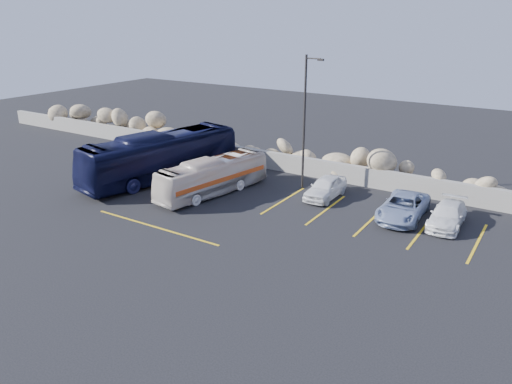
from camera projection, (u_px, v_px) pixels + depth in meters
The scene contains 10 objects.
ground at pixel (168, 233), 24.55m from camera, with size 90.00×90.00×0.00m, color black.
seawall at pixel (287, 163), 33.88m from camera, with size 60.00×0.40×1.20m, color gray.
riprap_pile at pixel (295, 149), 34.59m from camera, with size 54.00×2.80×2.60m, color #91815F, non-canonical shape.
parking_lines at pixel (304, 216), 26.62m from camera, with size 18.16×9.36×0.01m.
lamppost at pixel (305, 119), 29.35m from camera, with size 1.14×0.18×8.00m.
vintage_bus at pixel (213, 176), 29.59m from camera, with size 1.80×7.68×2.14m, color silver.
tour_coach at pixel (161, 156), 32.05m from camera, with size 2.56×10.94×3.05m, color black.
car_a at pixel (326, 187), 29.06m from camera, with size 1.47×3.64×1.24m, color white.
car_c at pixel (447, 215), 25.24m from camera, with size 1.55×3.80×1.10m, color white.
car_d at pixel (403, 207), 26.16m from camera, with size 2.05×4.46×1.24m, color #8091B6.
Camera 1 is at (15.71, -16.58, 10.21)m, focal length 35.00 mm.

